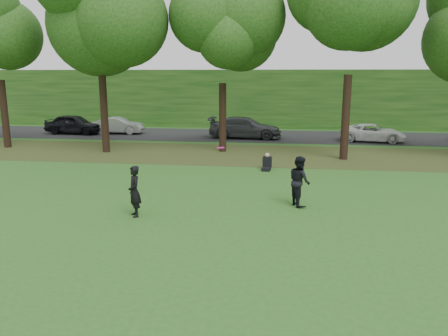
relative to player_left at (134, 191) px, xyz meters
name	(u,v)px	position (x,y,z in m)	size (l,w,h in m)	color
ground	(260,235)	(4.23, -1.22, -0.86)	(120.00, 120.00, 0.00)	#27571B
leaf_litter	(271,155)	(4.23, 11.78, -0.85)	(60.00, 7.00, 0.01)	#423717
street	(274,136)	(4.23, 19.78, -0.85)	(70.00, 7.00, 0.02)	black
far_hedge	(276,99)	(4.23, 25.78, 1.64)	(70.00, 3.00, 5.00)	#143E11
player_left	(134,191)	(0.00, 0.00, 0.00)	(0.62, 0.41, 1.71)	black
player_right	(299,181)	(5.46, 1.96, 0.05)	(0.88, 0.69, 1.81)	black
parked_cars	(237,128)	(1.48, 18.68, -0.13)	(34.14, 3.65, 1.54)	black
frisbee	(221,148)	(2.74, 1.00, 1.35)	(0.37, 0.37, 0.06)	#E7139F
seated_person	(267,164)	(4.10, 7.81, -0.55)	(0.49, 0.77, 0.83)	black
tree_line	(268,14)	(3.89, 11.72, 6.99)	(55.30, 7.90, 12.31)	black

